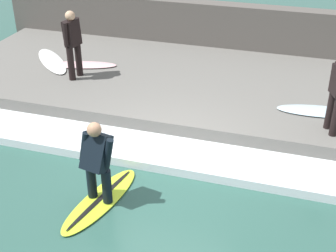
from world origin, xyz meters
The scene contains 10 objects.
ground_plane centered at (0.00, 0.00, 0.00)m, with size 28.00×28.00×0.00m, color #2D564C.
concrete_ledge centered at (3.27, 0.00, 0.21)m, with size 4.40×12.12×0.43m, color #66635E.
back_wall centered at (5.72, 0.00, 0.78)m, with size 0.50×12.72×1.57m, color #544F49.
wave_foam_crest centered at (0.54, 0.00, 0.08)m, with size 1.05×11.51×0.17m, color silver.
surfboard_riding centered at (-1.01, 0.68, 0.03)m, with size 1.98×0.89×0.07m.
surfer_riding centered at (-1.01, 0.68, 0.84)m, with size 0.52×0.64×1.41m.
surfer_waiting_near centered at (2.56, 2.87, 1.31)m, with size 0.53×0.32×1.57m.
surfboard_waiting_near centered at (3.24, 3.05, 0.46)m, with size 0.88×1.76×0.06m.
surfboard_waiting_far centered at (2.39, -2.65, 0.46)m, with size 0.70×1.80×0.06m.
surfboard_spare centered at (3.24, 3.89, 0.46)m, with size 1.73×1.68×0.06m.
Camera 1 is at (-6.45, -2.13, 4.83)m, focal length 50.00 mm.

